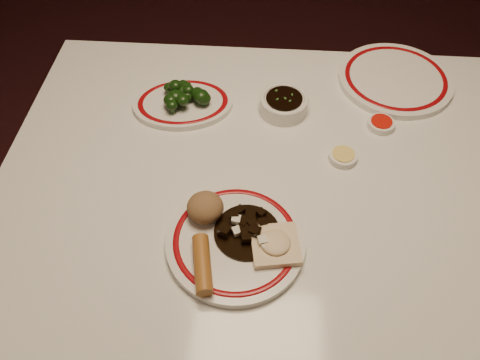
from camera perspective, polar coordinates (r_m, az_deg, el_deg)
name	(u,v)px	position (r m, az deg, el deg)	size (l,w,h in m)	color
ground	(260,311)	(1.67, 2.46, -15.67)	(7.00, 7.00, 0.00)	black
dining_table	(269,197)	(1.10, 3.61, -2.13)	(1.20, 0.90, 0.75)	white
main_plate	(236,241)	(0.91, -0.53, -7.45)	(0.33, 0.33, 0.02)	white
rice_mound	(205,207)	(0.92, -4.26, -3.34)	(0.07, 0.07, 0.05)	#896240
spring_roll	(202,264)	(0.86, -4.61, -10.20)	(0.03, 0.03, 0.11)	#A66629
fried_wonton	(275,244)	(0.89, 4.34, -7.82)	(0.10, 0.10, 0.03)	beige
stirfry_heap	(247,230)	(0.90, 0.83, -6.07)	(0.13, 0.13, 0.03)	black
broccoli_plate	(183,103)	(1.18, -6.94, 9.27)	(0.27, 0.24, 0.02)	white
broccoli_pile	(184,94)	(1.16, -6.85, 10.32)	(0.12, 0.10, 0.05)	#23471C
soy_bowl	(284,105)	(1.15, 5.35, 9.13)	(0.11, 0.11, 0.04)	white
sweet_sour_dish	(381,124)	(1.16, 16.80, 6.57)	(0.06, 0.06, 0.02)	white
mustard_dish	(343,156)	(1.07, 12.43, 2.83)	(0.06, 0.06, 0.02)	white
far_plate	(395,79)	(1.30, 18.39, 11.62)	(0.35, 0.35, 0.02)	white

